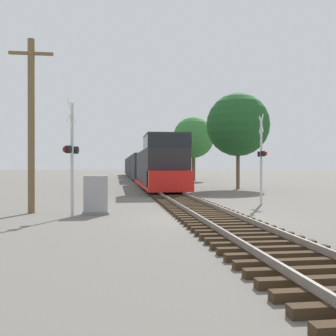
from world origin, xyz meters
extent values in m
plane|color=#666059|center=(0.00, 0.00, 0.00)|extent=(400.00, 400.00, 0.00)
cube|color=#382819|center=(0.00, -8.10, 0.08)|extent=(2.60, 0.22, 0.16)
cube|color=#382819|center=(0.00, -7.50, 0.08)|extent=(2.60, 0.22, 0.16)
cube|color=#382819|center=(0.00, -6.90, 0.08)|extent=(2.60, 0.22, 0.16)
cube|color=#382819|center=(0.00, -6.30, 0.08)|extent=(2.60, 0.22, 0.16)
cube|color=#382819|center=(0.00, -5.70, 0.08)|extent=(2.60, 0.22, 0.16)
cube|color=#382819|center=(0.00, -5.10, 0.08)|extent=(2.60, 0.22, 0.16)
cube|color=#382819|center=(0.00, -4.50, 0.08)|extent=(2.60, 0.22, 0.16)
cube|color=#382819|center=(0.00, -3.90, 0.08)|extent=(2.60, 0.22, 0.16)
cube|color=#382819|center=(0.00, -3.30, 0.08)|extent=(2.60, 0.22, 0.16)
cube|color=#382819|center=(0.00, -2.70, 0.08)|extent=(2.60, 0.22, 0.16)
cube|color=#382819|center=(0.00, -2.10, 0.08)|extent=(2.60, 0.22, 0.16)
cube|color=#382819|center=(0.00, -1.50, 0.08)|extent=(2.60, 0.22, 0.16)
cube|color=#382819|center=(0.00, -0.90, 0.08)|extent=(2.60, 0.22, 0.16)
cube|color=#382819|center=(0.00, -0.30, 0.08)|extent=(2.60, 0.22, 0.16)
cube|color=#382819|center=(0.00, 0.30, 0.08)|extent=(2.60, 0.22, 0.16)
cube|color=#382819|center=(0.00, 0.90, 0.08)|extent=(2.60, 0.22, 0.16)
cube|color=#382819|center=(0.00, 1.50, 0.08)|extent=(2.60, 0.22, 0.16)
cube|color=#382819|center=(0.00, 2.10, 0.08)|extent=(2.60, 0.22, 0.16)
cube|color=#382819|center=(0.00, 2.70, 0.08)|extent=(2.60, 0.22, 0.16)
cube|color=#382819|center=(0.00, 3.30, 0.08)|extent=(2.60, 0.22, 0.16)
cube|color=#382819|center=(0.00, 3.90, 0.08)|extent=(2.60, 0.22, 0.16)
cube|color=#382819|center=(0.00, 4.50, 0.08)|extent=(2.60, 0.22, 0.16)
cube|color=#382819|center=(0.00, 5.10, 0.08)|extent=(2.60, 0.22, 0.16)
cube|color=#382819|center=(0.00, 5.70, 0.08)|extent=(2.60, 0.22, 0.16)
cube|color=#382819|center=(0.00, 6.30, 0.08)|extent=(2.60, 0.22, 0.16)
cube|color=#382819|center=(0.00, 6.90, 0.08)|extent=(2.60, 0.22, 0.16)
cube|color=#382819|center=(0.00, 7.50, 0.08)|extent=(2.60, 0.22, 0.16)
cube|color=#382819|center=(0.00, 8.10, 0.08)|extent=(2.60, 0.22, 0.16)
cube|color=#382819|center=(0.00, 8.70, 0.08)|extent=(2.60, 0.22, 0.16)
cube|color=#382819|center=(0.00, 9.30, 0.08)|extent=(2.60, 0.22, 0.16)
cube|color=#382819|center=(0.00, 9.90, 0.08)|extent=(2.60, 0.22, 0.16)
cube|color=#382819|center=(0.00, 10.50, 0.08)|extent=(2.60, 0.22, 0.16)
cube|color=#382819|center=(0.00, 11.10, 0.08)|extent=(2.60, 0.22, 0.16)
cube|color=#382819|center=(0.00, 11.70, 0.08)|extent=(2.60, 0.22, 0.16)
cube|color=#382819|center=(0.00, 12.30, 0.08)|extent=(2.60, 0.22, 0.16)
cube|color=#382819|center=(0.00, 12.90, 0.08)|extent=(2.60, 0.22, 0.16)
cube|color=#382819|center=(0.00, 13.50, 0.08)|extent=(2.60, 0.22, 0.16)
cube|color=#382819|center=(0.00, 14.10, 0.08)|extent=(2.60, 0.22, 0.16)
cube|color=#382819|center=(0.00, 14.70, 0.08)|extent=(2.60, 0.22, 0.16)
cube|color=#382819|center=(0.00, 15.30, 0.08)|extent=(2.60, 0.22, 0.16)
cube|color=#382819|center=(0.00, 15.90, 0.08)|extent=(2.60, 0.22, 0.16)
cube|color=#382819|center=(0.00, 16.50, 0.08)|extent=(2.60, 0.22, 0.16)
cube|color=#382819|center=(0.00, 17.10, 0.08)|extent=(2.60, 0.22, 0.16)
cube|color=#382819|center=(0.00, 17.70, 0.08)|extent=(2.60, 0.22, 0.16)
cube|color=#382819|center=(0.00, 18.30, 0.08)|extent=(2.60, 0.22, 0.16)
cube|color=#382819|center=(0.00, 18.90, 0.08)|extent=(2.60, 0.22, 0.16)
cube|color=#382819|center=(0.00, 19.50, 0.08)|extent=(2.60, 0.22, 0.16)
cube|color=slate|center=(-0.72, 0.00, 0.23)|extent=(0.07, 160.00, 0.15)
cube|color=slate|center=(0.72, 0.00, 0.23)|extent=(0.07, 160.00, 0.15)
cube|color=#232326|center=(0.00, 22.43, 1.83)|extent=(2.45, 13.01, 3.04)
cube|color=#232326|center=(0.00, 13.32, 2.26)|extent=(2.88, 4.09, 3.89)
cube|color=black|center=(0.00, 13.32, 3.63)|extent=(2.91, 4.13, 0.86)
cube|color=red|center=(0.00, 11.28, 0.99)|extent=(2.88, 1.86, 1.36)
cube|color=red|center=(0.00, 19.64, 0.43)|extent=(2.93, 18.21, 0.24)
cube|color=black|center=(0.00, 13.60, 0.50)|extent=(1.58, 2.20, 1.00)
cube|color=black|center=(0.00, 25.68, 0.50)|extent=(1.58, 2.20, 1.00)
cube|color=#2D3338|center=(0.00, 37.92, 1.91)|extent=(2.73, 14.27, 3.21)
cube|color=black|center=(0.00, 33.28, 0.45)|extent=(1.58, 2.20, 0.90)
cube|color=black|center=(0.00, 42.56, 0.45)|extent=(1.58, 2.20, 0.90)
cube|color=#2D3338|center=(0.00, 54.05, 1.91)|extent=(2.73, 14.27, 3.21)
cube|color=black|center=(0.00, 49.41, 0.45)|extent=(1.58, 2.20, 0.90)
cube|color=black|center=(0.00, 58.69, 0.45)|extent=(1.58, 2.20, 0.90)
cube|color=#2D3338|center=(0.00, 70.18, 1.91)|extent=(2.73, 14.27, 3.21)
cube|color=black|center=(0.00, 65.54, 0.45)|extent=(1.58, 2.20, 0.90)
cube|color=black|center=(0.00, 74.82, 0.45)|extent=(1.58, 2.20, 0.90)
cylinder|color=#B7B7BC|center=(-5.18, 1.46, 2.20)|extent=(0.12, 0.12, 4.40)
cube|color=white|center=(-5.18, 1.46, 4.10)|extent=(0.29, 0.90, 0.93)
cube|color=white|center=(-5.18, 1.46, 4.10)|extent=(0.29, 0.90, 0.93)
cube|color=black|center=(-5.18, 1.46, 2.60)|extent=(0.30, 0.84, 0.06)
cylinder|color=black|center=(-5.08, 1.80, 2.60)|extent=(0.26, 0.34, 0.30)
sphere|color=red|center=(-5.18, 1.82, 2.60)|extent=(0.26, 0.26, 0.26)
cylinder|color=black|center=(-5.29, 1.13, 2.60)|extent=(0.26, 0.34, 0.30)
sphere|color=red|center=(-5.38, 1.15, 2.60)|extent=(0.26, 0.26, 0.26)
cube|color=white|center=(-5.18, 1.46, 3.55)|extent=(0.12, 0.32, 0.20)
cylinder|color=#B7B7BC|center=(3.85, 5.09, 2.21)|extent=(0.12, 0.12, 4.42)
cube|color=white|center=(3.85, 5.09, 4.12)|extent=(0.17, 0.92, 0.93)
cube|color=white|center=(3.85, 5.09, 4.12)|extent=(0.17, 0.92, 0.93)
cube|color=black|center=(3.85, 5.09, 2.60)|extent=(0.19, 0.86, 0.06)
cylinder|color=black|center=(3.79, 4.74, 2.60)|extent=(0.22, 0.32, 0.30)
sphere|color=red|center=(3.89, 4.73, 2.60)|extent=(0.26, 0.26, 0.26)
cylinder|color=black|center=(3.90, 5.43, 2.60)|extent=(0.22, 0.32, 0.30)
sphere|color=red|center=(4.00, 5.42, 2.60)|extent=(0.26, 0.26, 0.26)
cube|color=white|center=(3.85, 5.09, 3.57)|extent=(0.08, 0.32, 0.20)
cube|color=slate|center=(-4.31, 2.10, 0.06)|extent=(1.05, 0.64, 0.12)
cube|color=#939399|center=(-4.31, 2.10, 0.85)|extent=(0.96, 0.58, 1.45)
cylinder|color=brown|center=(-6.99, 2.86, 3.63)|extent=(0.28, 0.28, 7.26)
cube|color=brown|center=(-6.99, 2.86, 6.66)|extent=(1.80, 0.12, 0.12)
cylinder|color=brown|center=(6.93, 18.56, 1.95)|extent=(0.31, 0.31, 3.91)
sphere|color=#1E5123|center=(6.93, 18.56, 5.53)|extent=(5.41, 5.41, 5.41)
cylinder|color=brown|center=(6.84, 37.50, 2.09)|extent=(0.47, 0.47, 4.18)
sphere|color=#337533|center=(6.84, 37.50, 5.82)|extent=(5.48, 5.48, 5.48)
cylinder|color=#473521|center=(8.29, 51.62, 2.66)|extent=(0.45, 0.45, 5.32)
sphere|color=#236028|center=(8.29, 51.62, 6.57)|extent=(4.17, 4.17, 4.17)
camera|label=1|loc=(-3.51, -14.09, 1.96)|focal=42.00mm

